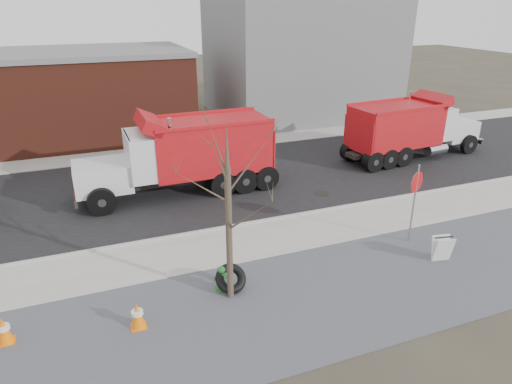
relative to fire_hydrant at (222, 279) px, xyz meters
name	(u,v)px	position (x,y,z in m)	size (l,w,h in m)	color
ground	(292,238)	(3.32, 2.15, -0.37)	(120.00, 120.00, 0.00)	#383328
gravel_verge	(342,290)	(3.32, -1.35, -0.35)	(60.00, 5.00, 0.03)	slate
sidewalk	(289,234)	(3.32, 2.40, -0.34)	(60.00, 2.50, 0.06)	#9E9B93
curb	(275,219)	(3.32, 3.70, -0.31)	(60.00, 0.15, 0.11)	#9E9B93
road	(236,179)	(3.32, 8.45, -0.36)	(60.00, 9.40, 0.02)	black
far_sidewalk	(205,146)	(3.32, 14.15, -0.34)	(60.00, 2.00, 0.06)	#9E9B93
building_grey	(299,59)	(12.32, 20.15, 3.63)	(12.00, 10.00, 8.00)	slate
building_brick	(16,98)	(-6.68, 19.15, 2.29)	(20.20, 8.20, 5.30)	maroon
bare_tree	(228,193)	(0.12, -0.45, 2.93)	(3.20, 3.20, 5.20)	#382D23
fire_hydrant	(222,279)	(0.00, 0.00, 0.00)	(0.45, 0.44, 0.80)	#2C7435
truck_tire	(231,279)	(0.24, -0.13, 0.04)	(0.99, 0.91, 0.84)	black
stop_sign	(416,191)	(7.12, 0.41, 1.60)	(0.74, 0.34, 2.91)	gray
sandwich_board	(442,249)	(7.23, -1.07, 0.10)	(0.70, 0.51, 0.88)	silver
traffic_cone_near	(4,330)	(-5.75, -0.23, 0.01)	(0.39, 0.39, 0.76)	orange
traffic_cone_far	(137,315)	(-2.56, -0.85, 0.02)	(0.40, 0.40, 0.78)	orange
dump_truck_red_a	(410,127)	(13.12, 8.19, 1.35)	(8.43, 3.00, 3.38)	black
dump_truck_red_b	(185,152)	(0.80, 7.77, 1.49)	(8.67, 2.58, 3.65)	black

